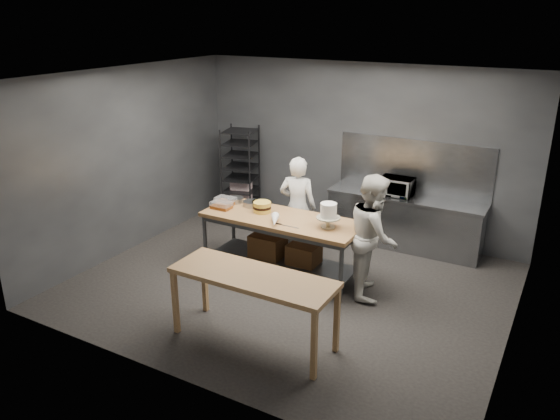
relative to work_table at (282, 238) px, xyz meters
name	(u,v)px	position (x,y,z in m)	size (l,w,h in m)	color
ground	(290,285)	(0.31, -0.31, -0.57)	(6.00, 6.00, 0.00)	black
back_wall	(358,150)	(0.31, 2.19, 0.93)	(6.00, 0.04, 3.00)	#4C4F54
work_table	(282,238)	(0.00, 0.00, 0.00)	(2.40, 0.90, 0.92)	#97663C
near_counter	(253,281)	(0.61, -1.79, 0.24)	(2.00, 0.70, 0.90)	olive
back_counter	(404,222)	(1.31, 1.87, -0.12)	(2.60, 0.60, 0.90)	slate
splashback_panel	(414,166)	(1.31, 2.17, 0.78)	(2.60, 0.02, 0.90)	slate
speed_rack	(241,174)	(-1.91, 1.79, 0.28)	(0.74, 0.78, 1.75)	black
chef_behind	(298,207)	(-0.11, 0.70, 0.26)	(0.61, 0.40, 1.66)	white
chef_right	(373,236)	(1.40, 0.07, 0.30)	(0.85, 0.66, 1.75)	silver
microwave	(397,186)	(1.14, 1.87, 0.48)	(0.54, 0.37, 0.30)	black
frosted_cake_stand	(328,213)	(0.77, -0.06, 0.57)	(0.34, 0.34, 0.36)	#B4AB90
layer_cake	(262,207)	(-0.36, 0.03, 0.43)	(0.27, 0.27, 0.16)	gold
cake_pans	(250,202)	(-0.70, 0.22, 0.39)	(0.72, 0.35, 0.07)	gray
piping_bag	(275,220)	(0.06, -0.32, 0.41)	(0.12, 0.12, 0.38)	white
offset_spatula	(284,225)	(0.20, -0.29, 0.35)	(0.36, 0.02, 0.02)	slate
pastry_clamshells	(223,203)	(-1.02, -0.05, 0.40)	(0.37, 0.41, 0.11)	brown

